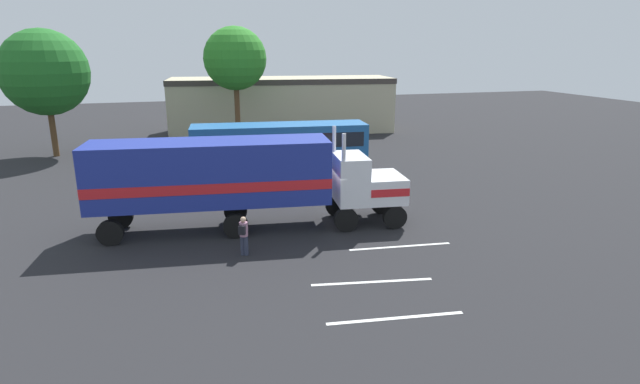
% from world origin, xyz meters
% --- Properties ---
extents(ground_plane, '(120.00, 120.00, 0.00)m').
position_xyz_m(ground_plane, '(0.00, 0.00, 0.00)').
color(ground_plane, '#232326').
extents(lane_stripe_near, '(4.39, 0.62, 0.01)m').
position_xyz_m(lane_stripe_near, '(1.12, -3.50, 0.01)').
color(lane_stripe_near, silver).
rests_on(lane_stripe_near, ground_plane).
extents(lane_stripe_mid, '(4.37, 0.88, 0.01)m').
position_xyz_m(lane_stripe_mid, '(-1.27, -6.28, 0.01)').
color(lane_stripe_mid, silver).
rests_on(lane_stripe_mid, ground_plane).
extents(lane_stripe_far, '(4.39, 0.69, 0.01)m').
position_xyz_m(lane_stripe_far, '(-1.50, -8.83, 0.01)').
color(lane_stripe_far, silver).
rests_on(lane_stripe_far, ground_plane).
extents(semi_truck, '(14.36, 4.22, 4.50)m').
position_xyz_m(semi_truck, '(-5.14, 0.57, 2.52)').
color(semi_truck, silver).
rests_on(semi_truck, ground_plane).
extents(person_bystander, '(0.41, 0.48, 1.63)m').
position_xyz_m(person_bystander, '(-5.31, -2.55, 0.89)').
color(person_bystander, '#2D3347').
rests_on(person_bystander, ground_plane).
extents(parked_bus, '(11.21, 3.70, 3.40)m').
position_xyz_m(parked_bus, '(-1.25, 9.61, 2.07)').
color(parked_bus, '#1E5999').
rests_on(parked_bus, ground_plane).
extents(tree_left, '(5.16, 5.16, 9.73)m').
position_xyz_m(tree_left, '(-2.36, 21.57, 7.11)').
color(tree_left, brown).
rests_on(tree_left, ground_plane).
extents(tree_center, '(6.30, 6.30, 9.42)m').
position_xyz_m(tree_center, '(-16.44, 20.70, 6.25)').
color(tree_center, brown).
rests_on(tree_center, ground_plane).
extents(building_backdrop, '(21.87, 8.55, 5.19)m').
position_xyz_m(building_backdrop, '(2.73, 27.45, 2.80)').
color(building_backdrop, '#B7AD8C').
rests_on(building_backdrop, ground_plane).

